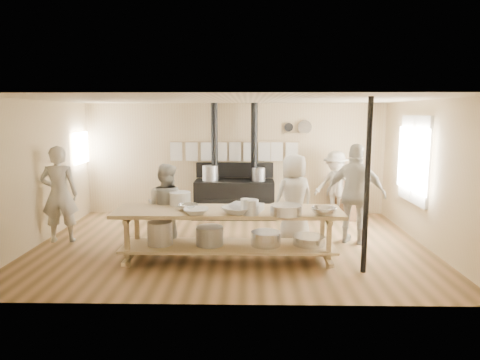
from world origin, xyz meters
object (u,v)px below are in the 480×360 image
object	(u,v)px
cook_by_window	(335,185)
cook_left	(166,207)
cook_center	(294,198)
chair	(348,207)
cook_right	(356,194)
roasting_pan	(246,207)
prep_table	(228,230)
cook_far_left	(59,194)
stove	(234,195)

from	to	relation	value
cook_by_window	cook_left	bearing A→B (deg)	-107.81
cook_center	cook_by_window	size ratio (longest dim) A/B	1.06
cook_left	chair	xyz separation A→B (m)	(3.68, 2.33, -0.48)
chair	cook_right	bearing A→B (deg)	-123.03
cook_right	cook_by_window	bearing A→B (deg)	-64.27
roasting_pan	prep_table	bearing A→B (deg)	168.37
cook_left	roasting_pan	xyz separation A→B (m)	(1.38, -0.60, 0.14)
cook_left	cook_center	xyz separation A→B (m)	(2.26, 0.60, 0.06)
cook_left	cook_by_window	size ratio (longest dim) A/B	0.99
prep_table	chair	world-z (taller)	chair
cook_center	chair	bearing A→B (deg)	-155.25
cook_far_left	cook_center	distance (m)	4.32
stove	cook_right	distance (m)	3.05
stove	cook_far_left	distance (m)	3.75
cook_center	roasting_pan	size ratio (longest dim) A/B	3.32
cook_right	chair	distance (m)	1.98
prep_table	cook_right	bearing A→B (deg)	24.21
cook_by_window	roasting_pan	distance (m)	3.52
cook_far_left	cook_center	bearing A→B (deg)	170.99
stove	cook_center	xyz separation A→B (m)	(1.17, -1.88, 0.30)
cook_far_left	chair	bearing A→B (deg)	-172.75
cook_right	chair	bearing A→B (deg)	-74.01
cook_right	roasting_pan	distance (m)	2.26
cook_left	chair	size ratio (longest dim) A/B	1.60
prep_table	cook_center	world-z (taller)	cook_center
cook_by_window	roasting_pan	world-z (taller)	cook_by_window
cook_right	chair	size ratio (longest dim) A/B	1.92
prep_table	cook_right	xyz separation A→B (m)	(2.27, 1.02, 0.39)
cook_far_left	prep_table	bearing A→B (deg)	151.46
cook_left	stove	bearing A→B (deg)	-93.26
cook_left	cook_far_left	bearing A→B (deg)	7.54
prep_table	cook_left	xyz separation A→B (m)	(-1.08, 0.54, 0.24)
stove	cook_far_left	xyz separation A→B (m)	(-3.14, -2.00, 0.37)
cook_right	stove	bearing A→B (deg)	-15.46
cook_by_window	chair	xyz separation A→B (m)	(0.32, 0.02, -0.49)
roasting_pan	cook_right	bearing A→B (deg)	28.70
cook_far_left	chair	size ratio (longest dim) A/B	1.87
cook_far_left	cook_center	world-z (taller)	cook_far_left
stove	roasting_pan	world-z (taller)	stove
cook_right	roasting_pan	size ratio (longest dim) A/B	3.71
prep_table	cook_right	distance (m)	2.52
stove	chair	size ratio (longest dim) A/B	2.73
prep_table	stove	bearing A→B (deg)	89.96
cook_center	cook_far_left	bearing A→B (deg)	-24.16
cook_center	cook_right	size ratio (longest dim) A/B	0.89
cook_center	chair	size ratio (longest dim) A/B	1.72
chair	roasting_pan	world-z (taller)	roasting_pan
cook_center	cook_by_window	bearing A→B (deg)	-148.67
cook_far_left	cook_right	xyz separation A→B (m)	(5.41, 0.01, 0.02)
cook_left	cook_right	distance (m)	3.40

